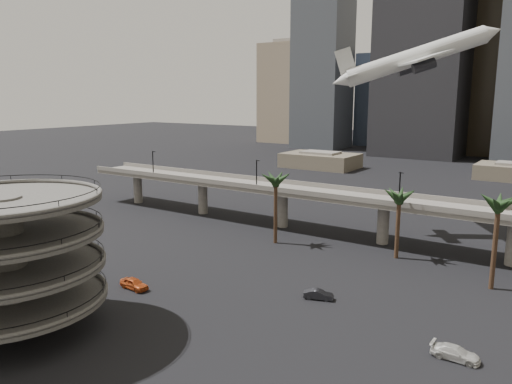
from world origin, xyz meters
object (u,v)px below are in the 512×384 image
Objects in this scene: parking_ramp at (6,251)px; overpass at (330,199)px; airborne_jet at (415,58)px; car_c at (455,353)px; car_a at (134,284)px; car_b at (319,295)px.

overpass is (13.00, 59.00, -2.50)m from parking_ramp.
airborne_jet is 62.87m from car_c.
airborne_jet reaches higher than car_a.
airborne_jet is 54.44m from car_b.
airborne_jet reaches higher than car_c.
parking_ramp reaches higher than car_a.
parking_ramp is 4.66× the size of car_a.
car_c is (43.07, 5.39, -0.08)m from car_a.
airborne_jet is 6.24× the size of car_a.
car_a is at bearing 82.56° from parking_ramp.
parking_ramp is at bearing 118.52° from car_b.
parking_ramp reaches higher than overpass.
car_c is at bearing -79.34° from car_a.
overpass is 25.75× the size of car_c.
car_c is (19.28, -6.18, 0.06)m from car_b.
airborne_jet is (11.49, 12.02, 27.40)m from overpass.
overpass is at bearing 77.57° from parking_ramp.
car_c is at bearing -126.94° from car_b.
parking_ramp is 0.75× the size of airborne_jet.
overpass is at bearing 41.42° from car_c.
car_a is (-22.27, -54.01, -33.93)m from airborne_jet.
overpass reaches higher than car_c.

